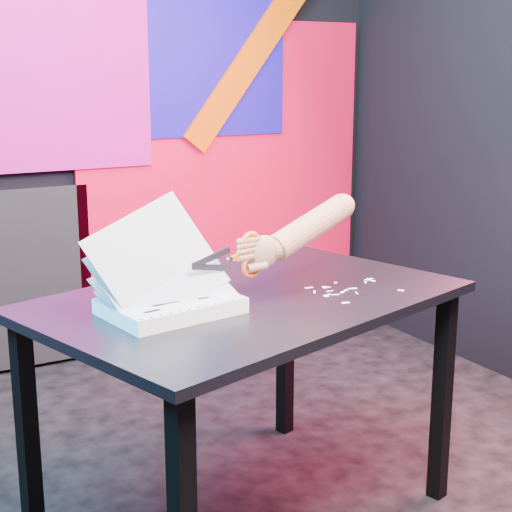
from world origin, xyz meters
TOP-DOWN VIEW (x-y plane):
  - room at (0.00, 0.00)m, footprint 3.01×3.01m
  - backdrop at (0.06, 1.46)m, footprint 2.88×0.05m
  - work_table at (-0.14, -0.17)m, footprint 1.40×1.12m
  - printout_stack at (-0.41, -0.23)m, footprint 0.42×0.30m
  - scissors at (-0.16, -0.20)m, footprint 0.25×0.06m
  - hand_forearm at (0.07, -0.16)m, footprint 0.46×0.14m
  - paper_clippings at (0.15, -0.27)m, footprint 0.26×0.21m

SIDE VIEW (x-z plane):
  - work_table at x=-0.14m, z-range 0.29..1.04m
  - paper_clippings at x=0.15m, z-range 0.75..0.75m
  - printout_stack at x=-0.41m, z-range 0.61..0.95m
  - scissors at x=-0.16m, z-range 0.81..0.95m
  - hand_forearm at x=0.07m, z-range 0.83..1.02m
  - backdrop at x=0.06m, z-range -0.08..2.00m
  - room at x=0.00m, z-range 0.00..2.71m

